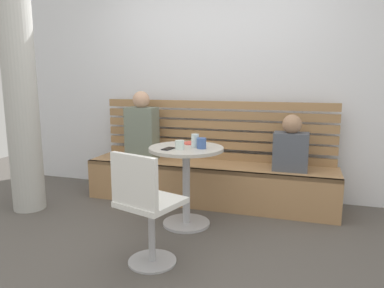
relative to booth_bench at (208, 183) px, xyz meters
The scene contains 14 objects.
ground 1.22m from the booth_bench, 90.00° to the right, with size 8.00×8.00×0.00m, color #514C47.
back_wall 1.31m from the booth_bench, 90.00° to the left, with size 5.20×0.10×2.90m, color silver.
concrete_pillar 2.24m from the booth_bench, 156.85° to the right, with size 0.32×0.32×2.80m, color #B2B2AD.
booth_bench is the anchor object (origin of this frame).
booth_backrest 0.61m from the booth_bench, 90.00° to the left, with size 2.65×0.04×0.67m.
cafe_table 0.72m from the booth_bench, 93.26° to the right, with size 0.68×0.68×0.74m.
white_chair 1.49m from the booth_bench, 92.90° to the right, with size 0.50×0.50×0.85m.
person_adult 0.97m from the booth_bench, behind, with size 0.34×0.22×0.78m.
person_child_left 0.97m from the booth_bench, ahead, with size 0.34×0.22×0.56m.
cup_mug_blue 0.89m from the booth_bench, 80.48° to the right, with size 0.08×0.08×0.10m, color #3D5B9E.
cup_glass_short 0.95m from the booth_bench, 94.40° to the right, with size 0.08×0.08×0.08m, color silver.
cup_glass_tall 0.85m from the booth_bench, 86.52° to the right, with size 0.07×0.07×0.12m, color silver.
plate_small 0.70m from the booth_bench, 95.23° to the right, with size 0.17×0.17×0.01m, color #DB4C42.
phone_on_table 0.96m from the booth_bench, 101.34° to the right, with size 0.07×0.14×0.01m, color black.
Camera 1 is at (0.98, -2.48, 1.35)m, focal length 33.59 mm.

